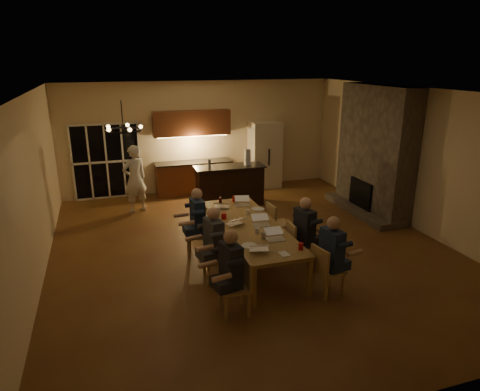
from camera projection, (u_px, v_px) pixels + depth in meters
name	position (u px, v px, depth m)	size (l,w,h in m)	color
floor	(251.00, 248.00, 8.97)	(9.00, 9.00, 0.00)	brown
back_wall	(200.00, 137.00, 12.57)	(8.00, 0.04, 3.20)	beige
left_wall	(30.00, 193.00, 7.29)	(0.04, 9.00, 3.20)	beige
right_wall	(419.00, 160.00, 9.66)	(0.04, 9.00, 3.20)	beige
ceiling	(253.00, 91.00, 7.98)	(8.00, 9.00, 0.04)	white
french_doors	(107.00, 162.00, 11.90)	(1.86, 0.08, 2.10)	black
fireplace	(375.00, 151.00, 10.66)	(0.58, 2.50, 3.20)	#61584C
kitchenette	(193.00, 153.00, 12.31)	(2.24, 0.68, 2.40)	brown
refrigerator	(265.00, 155.00, 12.98)	(0.90, 0.68, 2.00)	beige
dining_table	(250.00, 243.00, 8.32)	(1.10, 3.29, 0.75)	#A98243
bar_island	(230.00, 186.00, 11.46)	(1.85, 0.68, 1.08)	black
chair_left_near	(234.00, 287.00, 6.57)	(0.44, 0.44, 0.89)	tan
chair_left_mid	(216.00, 257.00, 7.55)	(0.44, 0.44, 0.89)	tan
chair_left_far	(198.00, 234.00, 8.55)	(0.44, 0.44, 0.89)	tan
chair_right_near	(328.00, 270.00, 7.09)	(0.44, 0.44, 0.89)	tan
chair_right_mid	(301.00, 244.00, 8.07)	(0.44, 0.44, 0.89)	tan
chair_right_far	(279.00, 223.00, 9.11)	(0.44, 0.44, 0.89)	tan
person_left_near	(231.00, 272.00, 6.52)	(0.60, 0.60, 1.38)	#23262D
person_right_near	(331.00, 256.00, 7.05)	(0.60, 0.60, 1.38)	#1E304B
person_left_mid	(214.00, 244.00, 7.48)	(0.60, 0.60, 1.38)	#3C4147
person_right_mid	(304.00, 233.00, 7.99)	(0.60, 0.60, 1.38)	#23262D
person_left_far	(198.00, 222.00, 8.53)	(0.60, 0.60, 1.38)	#1E304B
standing_person	(135.00, 179.00, 10.86)	(0.64, 0.42, 1.75)	silver
chandelier	(123.00, 130.00, 6.54)	(0.56, 0.56, 0.03)	black
laptop_a	(259.00, 243.00, 7.10)	(0.32, 0.28, 0.23)	silver
laptop_b	(276.00, 234.00, 7.49)	(0.32, 0.28, 0.23)	silver
laptop_c	(234.00, 219.00, 8.20)	(0.32, 0.28, 0.23)	silver
laptop_d	(261.00, 220.00, 8.15)	(0.32, 0.28, 0.23)	silver
laptop_e	(222.00, 202.00, 9.14)	(0.32, 0.28, 0.23)	silver
laptop_f	(243.00, 200.00, 9.25)	(0.32, 0.28, 0.23)	silver
mug_front	(257.00, 231.00, 7.80)	(0.09, 0.09, 0.10)	white
mug_mid	(248.00, 212.00, 8.75)	(0.07, 0.07, 0.10)	white
mug_back	(218.00, 210.00, 8.86)	(0.08, 0.08, 0.10)	white
redcup_near	(301.00, 246.00, 7.12)	(0.08, 0.08, 0.12)	#B50E0C
redcup_mid	(224.00, 216.00, 8.49)	(0.10, 0.10, 0.12)	#B50E0C
redcup_far	(234.00, 199.00, 9.52)	(0.08, 0.08, 0.12)	#B50E0C
can_silver	(263.00, 236.00, 7.55)	(0.07, 0.07, 0.12)	#B2B2B7
can_cola	(220.00, 200.00, 9.42)	(0.07, 0.07, 0.12)	#3F0F0C
plate_near	(277.00, 231.00, 7.87)	(0.22, 0.22, 0.02)	white
plate_left	(249.00, 246.00, 7.27)	(0.27, 0.27, 0.02)	white
plate_far	(258.00, 209.00, 9.03)	(0.28, 0.28, 0.02)	white
notepad	(284.00, 254.00, 6.97)	(0.14, 0.20, 0.01)	white
bar_bottle	(209.00, 164.00, 11.05)	(0.07, 0.07, 0.24)	#99999E
bar_blender	(247.00, 157.00, 11.36)	(0.13, 0.13, 0.42)	silver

